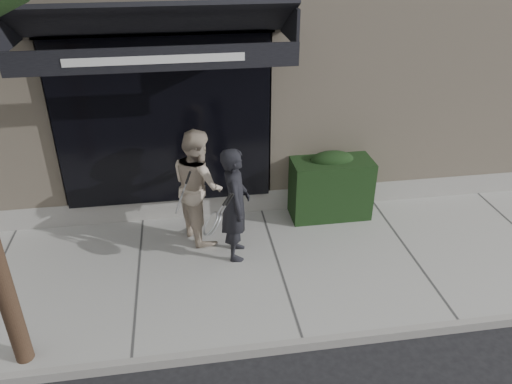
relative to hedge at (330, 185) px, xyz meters
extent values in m
plane|color=black|center=(-1.10, -1.25, -0.66)|extent=(80.00, 80.00, 0.00)
cube|color=#A1A09B|center=(-1.10, -1.25, -0.60)|extent=(20.00, 3.00, 0.12)
cube|color=gray|center=(-1.10, -2.80, -0.59)|extent=(20.00, 0.10, 0.14)
cube|color=#BBA88F|center=(-1.10, 3.75, 2.09)|extent=(14.00, 7.00, 5.50)
cube|color=gray|center=(-1.10, 0.45, -0.41)|extent=(14.02, 0.42, 0.50)
cube|color=black|center=(-2.60, 0.30, 1.14)|extent=(3.20, 0.30, 2.60)
cube|color=gray|center=(-4.20, 0.45, 1.14)|extent=(0.08, 0.40, 2.60)
cube|color=gray|center=(-1.00, 0.45, 1.14)|extent=(0.08, 0.40, 2.60)
cube|color=gray|center=(-2.60, 0.45, 2.48)|extent=(3.36, 0.40, 0.12)
cube|color=black|center=(-2.60, -0.25, 2.74)|extent=(3.60, 1.03, 0.55)
cube|color=black|center=(-2.60, -0.75, 2.35)|extent=(3.60, 0.05, 0.30)
cube|color=white|center=(-2.60, -0.78, 2.35)|extent=(2.20, 0.01, 0.10)
cube|color=black|center=(-4.38, -0.25, 2.66)|extent=(0.04, 1.00, 0.45)
cube|color=black|center=(-0.82, -0.25, 2.66)|extent=(0.04, 1.00, 0.45)
cube|color=black|center=(0.00, 0.00, -0.04)|extent=(1.30, 0.70, 1.00)
ellipsoid|color=black|center=(0.00, 0.00, 0.46)|extent=(0.71, 0.38, 0.27)
imported|color=black|center=(-1.67, -0.93, 0.32)|extent=(0.47, 0.66, 1.71)
torus|color=silver|center=(-1.99, -1.18, 0.19)|extent=(0.18, 0.31, 0.27)
cylinder|color=silver|center=(-1.99, -1.18, 0.19)|extent=(0.15, 0.27, 0.23)
cylinder|color=silver|center=(-1.99, -1.18, 0.19)|extent=(0.17, 0.02, 0.11)
cylinder|color=black|center=(-1.99, -1.18, 0.19)|extent=(0.19, 0.04, 0.13)
torus|color=silver|center=(-2.05, -1.22, 0.21)|extent=(0.20, 0.31, 0.27)
cylinder|color=silver|center=(-2.05, -1.22, 0.21)|extent=(0.16, 0.28, 0.23)
cylinder|color=silver|center=(-2.05, -1.22, 0.21)|extent=(0.16, 0.03, 0.12)
cylinder|color=black|center=(-2.05, -1.22, 0.21)|extent=(0.19, 0.04, 0.14)
imported|color=#C0AE9A|center=(-2.17, -0.34, 0.35)|extent=(0.94, 1.05, 1.78)
torus|color=silver|center=(-2.45, -0.69, 0.29)|extent=(0.18, 0.32, 0.29)
cylinder|color=silver|center=(-2.45, -0.69, 0.29)|extent=(0.14, 0.28, 0.25)
cylinder|color=silver|center=(-2.45, -0.69, 0.29)|extent=(0.18, 0.05, 0.08)
cylinder|color=black|center=(-2.45, -0.69, 0.29)|extent=(0.20, 0.07, 0.10)
camera|label=1|loc=(-2.32, -6.98, 3.87)|focal=35.00mm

